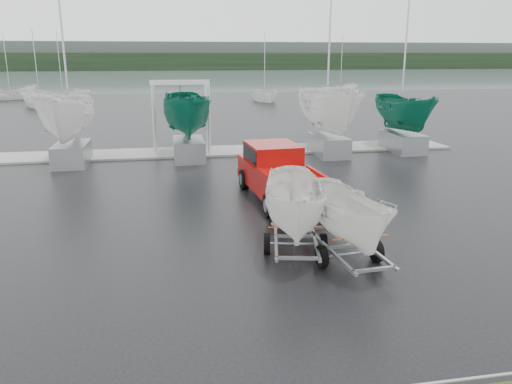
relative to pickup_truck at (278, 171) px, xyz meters
The scene contains 18 objects.
ground_plane 4.02m from the pickup_truck, 128.21° to the right, with size 120.00×120.00×0.00m, color black.
lake 96.99m from the pickup_truck, 91.42° to the left, with size 300.00×300.00×0.00m, color slate.
dock 10.29m from the pickup_truck, 103.53° to the left, with size 30.00×3.00×0.12m, color #999994.
treeline 166.99m from the pickup_truck, 90.82° to the left, with size 300.00×8.00×6.00m, color black.
far_hill 175.02m from the pickup_truck, 90.78° to the left, with size 300.00×6.00×10.00m, color #4C5651.
pickup_truck is the anchor object (origin of this frame).
trailer_hitched 6.73m from the pickup_truck, 86.04° to the right, with size 1.82×3.67×4.62m.
trailer_parked 5.87m from the pickup_truck, 97.63° to the right, with size 2.04×3.77×5.05m.
boat_hoist 10.63m from the pickup_truck, 108.65° to the left, with size 3.30×2.18×4.12m.
keelboat_0 12.40m from the pickup_truck, 138.72° to the left, with size 2.48×3.20×10.65m.
keelboat_1 9.19m from the pickup_truck, 110.70° to the left, with size 2.50×3.20×7.75m.
keelboat_2 9.79m from the pickup_truck, 59.28° to the left, with size 2.67×3.20×10.84m.
keelboat_3 12.71m from the pickup_truck, 41.45° to the left, with size 2.23×3.20×10.39m.
moored_boat_0 42.33m from the pickup_truck, 114.19° to the left, with size 3.83×3.85×11.63m.
moored_boat_1 46.26m from the pickup_truck, 110.08° to the left, with size 3.56×3.53×11.41m.
moored_boat_2 42.16m from the pickup_truck, 79.43° to the left, with size 2.62×2.67×11.11m.
moored_boat_3 51.03m from the pickup_truck, 67.65° to the left, with size 3.47×3.44×11.30m.
moored_boat_4 55.10m from the pickup_truck, 115.07° to the left, with size 3.67×3.65×11.47m.
Camera 1 is at (-1.87, -15.59, 5.50)m, focal length 35.00 mm.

